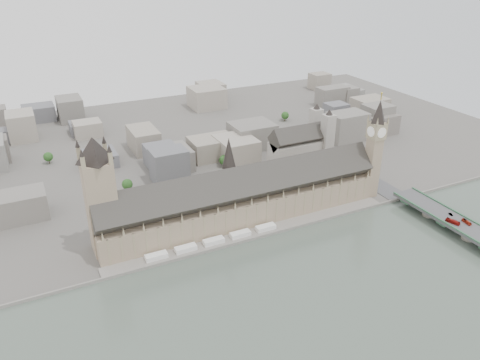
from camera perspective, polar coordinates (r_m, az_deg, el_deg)
name	(u,v)px	position (r m, az deg, el deg)	size (l,w,h in m)	color
ground	(252,230)	(420.43, 1.46, -6.13)	(900.00, 900.00, 0.00)	#595651
river_thames	(376,360)	(315.88, 16.23, -20.33)	(600.00, 600.00, 0.00)	#47544A
embankment_wall	(260,237)	(408.47, 2.43, -6.95)	(600.00, 1.50, 3.00)	gray
river_terrace	(256,233)	(414.29, 1.94, -6.51)	(270.00, 15.00, 2.00)	gray
terrace_tents	(214,241)	(398.74, -3.23, -7.45)	(118.00, 7.00, 4.00)	white
palace_of_westminster	(242,198)	(424.24, 0.28, -2.26)	(265.00, 40.73, 55.44)	gray
elizabeth_tower	(375,142)	(473.30, 16.15, 4.46)	(17.00, 17.00, 107.50)	gray
victoria_tower	(100,191)	(383.18, -16.75, -1.25)	(30.00, 30.00, 100.00)	gray
central_tower	(229,162)	(410.09, -1.36, 2.17)	(13.00, 13.00, 48.00)	gray
westminster_bridge	(462,230)	(454.65, 25.47, -5.52)	(25.00, 325.00, 10.25)	#474749
westminster_abbey	(301,148)	(533.11, 7.44, 3.89)	(68.00, 36.00, 64.00)	#A19C91
city_skyline_inland	(166,127)	(619.19, -9.01, 6.35)	(720.00, 360.00, 38.00)	gray
park_trees	(215,197)	(460.17, -3.06, -2.05)	(110.00, 30.00, 15.00)	#184017
red_bus_north	(453,222)	(450.08, 24.52, -4.63)	(2.87, 12.25, 3.41)	maroon
red_bus_south	(467,222)	(455.29, 25.89, -4.62)	(2.32, 9.91, 2.76)	#B22B16
car_silver	(451,214)	(463.47, 24.30, -3.83)	(1.63, 4.68, 1.54)	gray
car_approach	(368,166)	(536.32, 15.34, 1.66)	(2.26, 5.55, 1.61)	gray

